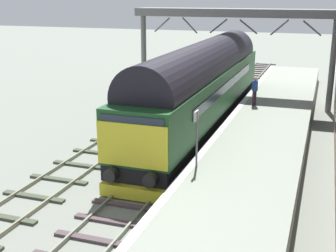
% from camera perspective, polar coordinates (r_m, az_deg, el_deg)
% --- Properties ---
extents(ground_plane, '(140.00, 140.00, 0.00)m').
position_cam_1_polar(ground_plane, '(20.75, 0.82, -3.79)').
color(ground_plane, slate).
rests_on(ground_plane, ground).
extents(track_main, '(2.50, 60.00, 0.15)m').
position_cam_1_polar(track_main, '(20.73, 0.82, -3.65)').
color(track_main, gray).
rests_on(track_main, ground).
extents(track_adjacent_west, '(2.50, 60.00, 0.15)m').
position_cam_1_polar(track_adjacent_west, '(21.99, -7.72, -2.61)').
color(track_adjacent_west, gray).
rests_on(track_adjacent_west, ground).
extents(station_platform, '(4.00, 44.00, 1.01)m').
position_cam_1_polar(station_platform, '(19.82, 10.77, -3.53)').
color(station_platform, gray).
rests_on(station_platform, ground).
extents(diesel_locomotive, '(2.74, 19.20, 4.68)m').
position_cam_1_polar(diesel_locomotive, '(24.40, 4.29, 5.28)').
color(diesel_locomotive, black).
rests_on(diesel_locomotive, ground).
extents(platform_number_sign, '(0.10, 0.44, 2.10)m').
position_cam_1_polar(platform_number_sign, '(16.36, 3.60, -0.55)').
color(platform_number_sign, slate).
rests_on(platform_number_sign, station_platform).
extents(waiting_passenger, '(0.45, 0.48, 1.64)m').
position_cam_1_polar(waiting_passenger, '(26.13, 10.78, 4.66)').
color(waiting_passenger, '#372532').
rests_on(waiting_passenger, station_platform).
extents(overhead_footbridge, '(12.74, 2.00, 6.18)m').
position_cam_1_polar(overhead_footbridge, '(29.95, 8.19, 13.21)').
color(overhead_footbridge, slate).
rests_on(overhead_footbridge, ground).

